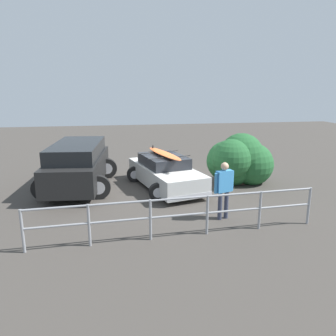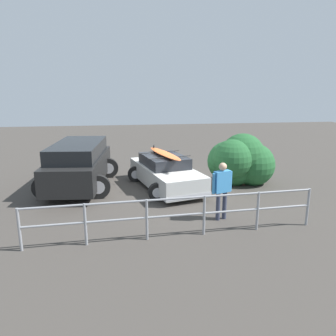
# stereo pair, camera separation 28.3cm
# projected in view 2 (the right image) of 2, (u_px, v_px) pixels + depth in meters

# --- Properties ---
(ground_plane) EXTENTS (44.00, 44.00, 0.02)m
(ground_plane) POSITION_uv_depth(u_px,v_px,m) (168.00, 187.00, 13.11)
(ground_plane) COLOR #423D38
(ground_plane) RESTS_ON ground
(sedan_car) EXTENTS (2.92, 4.50, 1.55)m
(sedan_car) POSITION_uv_depth(u_px,v_px,m) (165.00, 172.00, 12.82)
(sedan_car) COLOR silver
(sedan_car) RESTS_ON ground
(suv_car) EXTENTS (3.00, 4.92, 1.79)m
(suv_car) POSITION_uv_depth(u_px,v_px,m) (79.00, 164.00, 12.82)
(suv_car) COLOR black
(suv_car) RESTS_ON ground
(person_bystander) EXTENTS (0.65, 0.34, 1.75)m
(person_bystander) POSITION_uv_depth(u_px,v_px,m) (222.00, 186.00, 9.61)
(person_bystander) COLOR #33384C
(person_bystander) RESTS_ON ground
(railing_fence) EXTENTS (7.76, 0.50, 1.10)m
(railing_fence) POSITION_uv_depth(u_px,v_px,m) (176.00, 211.00, 8.53)
(railing_fence) COLOR gray
(railing_fence) RESTS_ON ground
(bush_near_left) EXTENTS (2.74, 2.10, 2.15)m
(bush_near_left) POSITION_uv_depth(u_px,v_px,m) (240.00, 162.00, 13.22)
(bush_near_left) COLOR #4C3828
(bush_near_left) RESTS_ON ground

